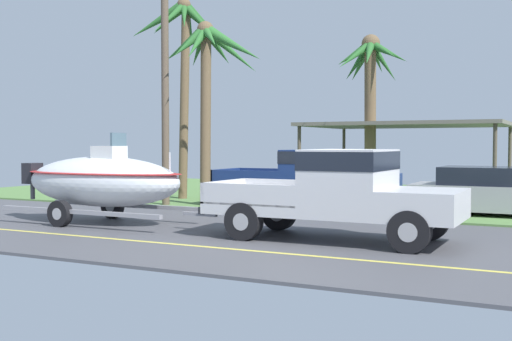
% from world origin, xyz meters
% --- Properties ---
extents(ground, '(36.00, 22.00, 0.11)m').
position_xyz_m(ground, '(0.00, 8.38, -0.01)').
color(ground, '#4C4C51').
extents(pickup_truck_towing, '(5.53, 2.06, 1.91)m').
position_xyz_m(pickup_truck_towing, '(0.92, 0.19, 1.05)').
color(pickup_truck_towing, silver).
rests_on(pickup_truck_towing, ground).
extents(boat_on_trailer, '(5.97, 2.20, 2.30)m').
position_xyz_m(boat_on_trailer, '(-5.62, 0.19, 1.08)').
color(boat_on_trailer, gray).
rests_on(boat_on_trailer, ground).
extents(parked_pickup_background, '(5.97, 2.03, 1.84)m').
position_xyz_m(parked_pickup_background, '(-2.13, 6.07, 1.03)').
color(parked_pickup_background, navy).
rests_on(parked_pickup_background, ground).
extents(parked_sedan_near, '(4.64, 1.92, 1.38)m').
position_xyz_m(parked_sedan_near, '(3.16, 6.29, 0.67)').
color(parked_sedan_near, '#99999E').
rests_on(parked_sedan_near, ground).
extents(carport_awning, '(7.76, 5.84, 2.86)m').
position_xyz_m(carport_awning, '(-0.98, 13.31, 2.74)').
color(carport_awning, '#4C4238').
rests_on(carport_awning, ground).
extents(palm_tree_near_left, '(2.95, 3.55, 6.20)m').
position_xyz_m(palm_tree_near_left, '(-1.99, 11.26, 4.61)').
color(palm_tree_near_left, brown).
rests_on(palm_tree_near_left, ground).
extents(palm_tree_mid, '(3.50, 3.47, 7.25)m').
position_xyz_m(palm_tree_mid, '(-7.65, 6.97, 5.71)').
color(palm_tree_mid, brown).
rests_on(palm_tree_mid, ground).
extents(palm_tree_far_left, '(3.80, 2.65, 5.93)m').
position_xyz_m(palm_tree_far_left, '(-5.40, 5.06, 4.61)').
color(palm_tree_far_left, brown).
rests_on(palm_tree_far_left, ground).
extents(utility_pole, '(0.24, 1.80, 8.65)m').
position_xyz_m(utility_pole, '(-6.70, 4.54, 4.48)').
color(utility_pole, brown).
rests_on(utility_pole, ground).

